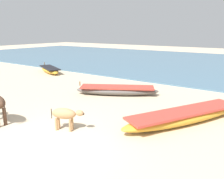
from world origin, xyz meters
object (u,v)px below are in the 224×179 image
Objects in this scene: fishing_boat_0 at (117,90)px; fishing_boat_3 at (50,70)px; fishing_boat_1 at (185,116)px; calf_near_tan at (65,114)px.

fishing_boat_0 is 7.62m from fishing_boat_3.
fishing_boat_0 reaches higher than fishing_boat_3.
fishing_boat_0 is 0.81× the size of fishing_boat_1.
calf_near_tan is (0.94, -4.26, 0.27)m from fishing_boat_0.
fishing_boat_3 is at bearing 119.81° from calf_near_tan.
calf_near_tan is at bearing 161.65° from fishing_boat_1.
fishing_boat_1 is 11.68m from fishing_boat_3.
fishing_boat_0 is at bearing -171.80° from fishing_boat_3.
fishing_boat_0 is 4.08m from fishing_boat_1.
fishing_boat_1 reaches higher than fishing_boat_0.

